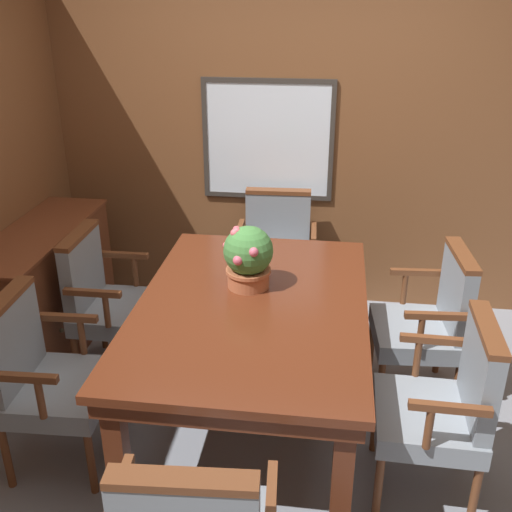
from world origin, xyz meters
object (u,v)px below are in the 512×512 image
(dining_table, at_px, (252,317))
(chair_head_far, at_px, (277,250))
(potted_plant, at_px, (248,257))
(chair_right_far, at_px, (430,319))
(chair_right_near, at_px, (446,402))
(sideboard_cabinet, at_px, (46,293))
(chair_left_near, at_px, (43,374))
(chair_left_far, at_px, (105,297))

(dining_table, height_order, chair_head_far, chair_head_far)
(dining_table, height_order, potted_plant, potted_plant)
(chair_head_far, height_order, chair_right_far, same)
(chair_right_far, height_order, chair_right_near, same)
(sideboard_cabinet, bearing_deg, potted_plant, -14.56)
(sideboard_cabinet, bearing_deg, dining_table, -20.50)
(chair_left_near, xyz_separation_m, sideboard_cabinet, (-0.46, 0.97, -0.08))
(chair_right_near, distance_m, potted_plant, 1.24)
(chair_left_near, bearing_deg, chair_right_near, -91.35)
(chair_right_far, bearing_deg, chair_left_far, -94.18)
(dining_table, height_order, chair_right_far, chair_right_far)
(chair_right_far, bearing_deg, chair_head_far, -135.20)
(dining_table, xyz_separation_m, chair_right_near, (0.97, -0.39, -0.16))
(chair_head_far, height_order, sideboard_cabinet, chair_head_far)
(chair_right_near, height_order, sideboard_cabinet, chair_right_near)
(chair_head_far, distance_m, sideboard_cabinet, 1.63)
(chair_right_far, bearing_deg, dining_table, -72.49)
(dining_table, relative_size, chair_right_near, 1.86)
(chair_left_near, bearing_deg, chair_left_far, -3.64)
(chair_left_far, relative_size, sideboard_cabinet, 0.73)
(chair_right_near, height_order, chair_left_far, same)
(chair_right_far, bearing_deg, chair_right_near, -6.17)
(chair_left_near, bearing_deg, potted_plant, -60.15)
(chair_right_near, bearing_deg, chair_left_far, -110.80)
(dining_table, xyz_separation_m, chair_right_far, (1.00, 0.40, -0.16))
(dining_table, relative_size, chair_left_far, 1.86)
(potted_plant, height_order, sideboard_cabinet, potted_plant)
(potted_plant, bearing_deg, chair_right_near, -29.10)
(chair_right_far, xyz_separation_m, chair_right_near, (-0.03, -0.78, 0.00))
(chair_right_far, relative_size, sideboard_cabinet, 0.73)
(chair_left_near, xyz_separation_m, chair_left_far, (0.02, 0.82, 0.00))
(chair_right_near, distance_m, sideboard_cabinet, 2.60)
(chair_right_far, bearing_deg, potted_plant, -82.42)
(chair_left_near, distance_m, chair_right_near, 1.97)
(chair_right_near, bearing_deg, chair_head_far, -148.57)
(chair_left_near, bearing_deg, sideboard_cabinet, 22.70)
(dining_table, relative_size, potted_plant, 5.04)
(dining_table, distance_m, potted_plant, 0.33)
(chair_right_near, relative_size, potted_plant, 2.71)
(chair_right_far, distance_m, chair_left_far, 1.98)
(chair_left_near, height_order, sideboard_cabinet, chair_left_near)
(chair_left_near, distance_m, chair_right_far, 2.16)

